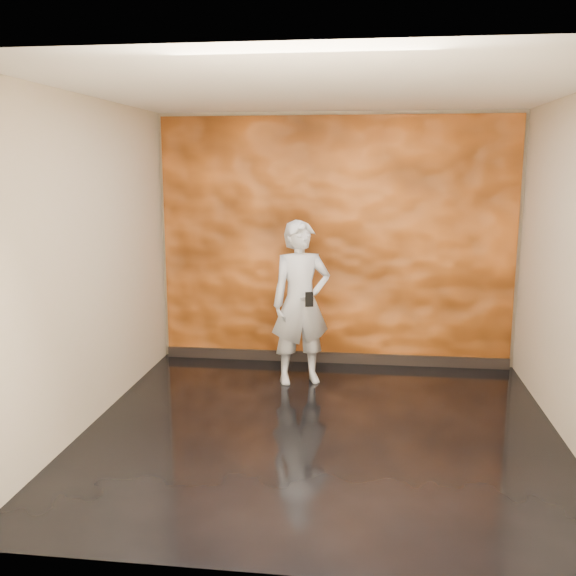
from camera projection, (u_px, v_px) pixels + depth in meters
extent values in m
cube|color=black|center=(321.00, 430.00, 5.48)|extent=(4.00, 4.00, 0.01)
cube|color=tan|center=(336.00, 240.00, 7.16)|extent=(4.00, 0.02, 2.80)
cube|color=tan|center=(293.00, 330.00, 3.27)|extent=(4.00, 0.02, 2.80)
cube|color=tan|center=(88.00, 264.00, 5.46)|extent=(0.02, 4.00, 2.80)
cube|color=white|center=(324.00, 89.00, 4.95)|extent=(4.00, 4.00, 0.01)
cube|color=orange|center=(335.00, 242.00, 7.13)|extent=(3.90, 0.06, 2.75)
cube|color=black|center=(334.00, 358.00, 7.34)|extent=(3.90, 0.04, 0.12)
imported|color=#A1A5B0|center=(301.00, 303.00, 6.55)|extent=(0.72, 0.60, 1.68)
cube|color=black|center=(309.00, 299.00, 6.31)|extent=(0.08, 0.04, 0.15)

